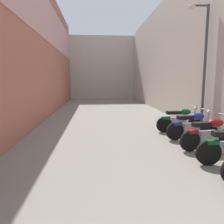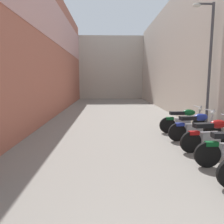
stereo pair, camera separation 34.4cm
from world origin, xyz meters
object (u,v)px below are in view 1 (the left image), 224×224
(motorcycle_sixth, at_px, (210,133))
(street_lamp, at_px, (203,60))
(motorcycle_seventh, at_px, (192,125))
(motorcycle_eighth, at_px, (180,119))

(motorcycle_sixth, distance_m, street_lamp, 3.11)
(motorcycle_sixth, distance_m, motorcycle_seventh, 1.12)
(motorcycle_eighth, bearing_deg, motorcycle_sixth, -90.00)
(motorcycle_seventh, height_order, motorcycle_eighth, same)
(street_lamp, bearing_deg, motorcycle_seventh, -126.77)
(street_lamp, bearing_deg, motorcycle_eighth, 170.23)
(motorcycle_seventh, relative_size, motorcycle_eighth, 1.00)
(motorcycle_sixth, relative_size, motorcycle_seventh, 1.00)
(motorcycle_sixth, bearing_deg, motorcycle_seventh, 90.00)
(motorcycle_sixth, relative_size, street_lamp, 0.40)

